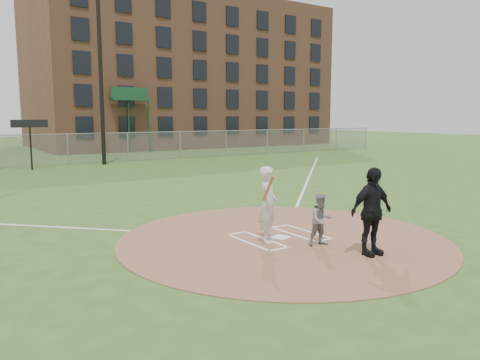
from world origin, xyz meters
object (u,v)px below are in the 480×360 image
catcher (321,220)px  batter_at_plate (268,204)px  home_plate (281,237)px  umpire (371,211)px

catcher → batter_at_plate: (-0.89, 0.95, 0.32)m
home_plate → umpire: bearing=-71.2°
home_plate → batter_at_plate: (-0.50, -0.12, 0.94)m
home_plate → umpire: 2.59m
home_plate → batter_at_plate: bearing=-166.8°
umpire → batter_at_plate: umpire is taller
catcher → home_plate: bearing=123.0°
batter_at_plate → home_plate: bearing=13.2°
umpire → batter_at_plate: 2.50m
home_plate → catcher: bearing=-69.7°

